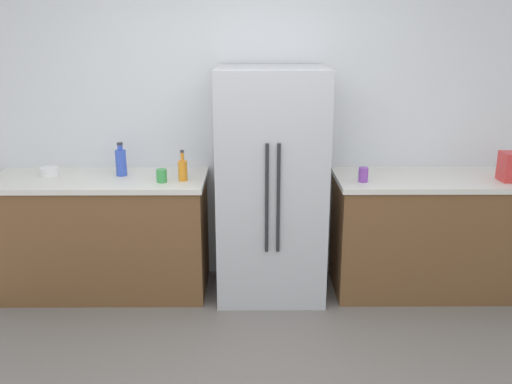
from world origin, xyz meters
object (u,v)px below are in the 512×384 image
refrigerator (271,185)px  bottle_a (183,170)px  bottle_b (121,162)px  bowl_a (49,172)px  cup_b (363,175)px  cup_a (162,176)px

refrigerator → bottle_a: (-0.65, -0.05, 0.13)m
refrigerator → bottle_b: bearing=175.0°
bottle_a → bowl_a: bottle_a is taller
bottle_b → cup_b: bearing=-6.1°
refrigerator → cup_b: 0.69m
refrigerator → bottle_a: bearing=-175.3°
cup_a → bottle_a: bearing=14.7°
bowl_a → cup_b: bearing=-4.6°
cup_a → bowl_a: bearing=167.9°
cup_a → bottle_b: bearing=150.1°
bottle_b → bowl_a: bottle_b is taller
cup_b → refrigerator: bearing=172.1°
cup_a → bowl_a: cup_a is taller
bowl_a → refrigerator: bearing=-3.3°
cup_a → bowl_a: 0.91m
refrigerator → bowl_a: size_ratio=12.29×
bottle_b → bowl_a: (-0.55, -0.00, -0.08)m
cup_a → cup_b: 1.48m
bottle_b → bowl_a: bearing=-179.7°
cup_b → bottle_a: bearing=178.3°
bottle_a → bottle_b: (-0.49, 0.15, 0.02)m
refrigerator → bowl_a: refrigerator is taller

